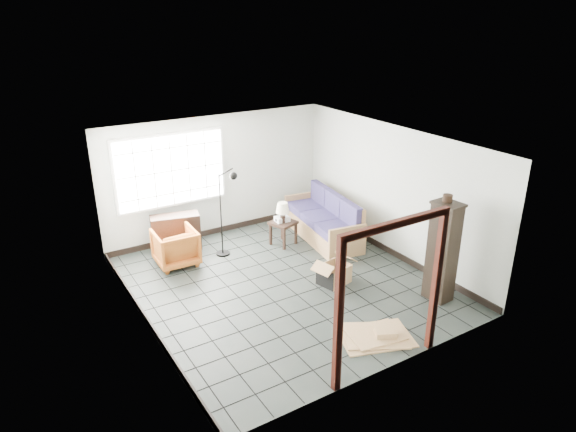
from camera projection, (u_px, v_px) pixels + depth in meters
ground at (284, 284)px, 9.26m from camera, size 5.50×5.50×0.00m
room_shell at (282, 196)px, 8.65m from camera, size 5.02×5.52×2.61m
window_panel at (171, 170)px, 10.30m from camera, size 2.32×0.08×1.52m
doorway_trim at (392, 279)px, 6.62m from camera, size 1.80×0.08×2.20m
futon_sofa at (325, 222)px, 11.04m from camera, size 1.14×2.30×0.98m
armchair at (175, 245)px, 9.84m from camera, size 0.79×0.74×0.79m
side_table at (283, 226)px, 10.67m from camera, size 0.59×0.59×0.52m
table_lamp at (283, 209)px, 10.48m from camera, size 0.37×0.37×0.44m
projector at (282, 219)px, 10.64m from camera, size 0.30×0.24×0.10m
floor_lamp at (228, 210)px, 10.02m from camera, size 0.48×0.40×1.81m
console_shelf at (176, 232)px, 10.46m from camera, size 1.03×0.59×0.75m
tall_shelf at (443, 251)px, 8.49m from camera, size 0.39×0.49×1.74m
pot at (448, 198)px, 8.19m from camera, size 0.18×0.18×0.12m
open_box at (334, 274)px, 9.24m from camera, size 0.92×0.59×0.48m
cardboard_pile at (377, 335)px, 7.73m from camera, size 1.26×1.07×0.16m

